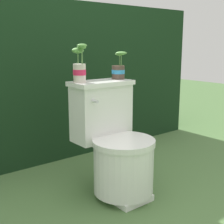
% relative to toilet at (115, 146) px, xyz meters
% --- Properties ---
extents(ground_plane, '(12.00, 12.00, 0.00)m').
position_rel_toilet_xyz_m(ground_plane, '(-0.02, -0.09, -0.34)').
color(ground_plane, '#4C703D').
extents(hedge_backdrop, '(3.26, 0.92, 1.37)m').
position_rel_toilet_xyz_m(hedge_backdrop, '(-0.02, 1.24, 0.35)').
color(hedge_backdrop, black).
rests_on(hedge_backdrop, ground).
extents(toilet, '(0.43, 0.56, 0.76)m').
position_rel_toilet_xyz_m(toilet, '(0.00, 0.00, 0.00)').
color(toilet, white).
rests_on(toilet, ground).
extents(potted_plant_left, '(0.10, 0.11, 0.25)m').
position_rel_toilet_xyz_m(potted_plant_left, '(-0.16, 0.17, 0.53)').
color(potted_plant_left, beige).
rests_on(potted_plant_left, toilet).
extents(potted_plant_midleft, '(0.10, 0.10, 0.20)m').
position_rel_toilet_xyz_m(potted_plant_midleft, '(0.17, 0.17, 0.50)').
color(potted_plant_midleft, '#47382D').
rests_on(potted_plant_midleft, toilet).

